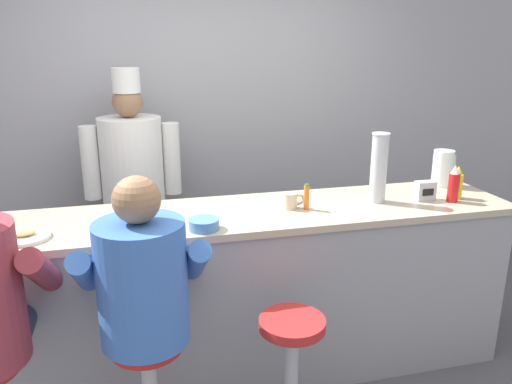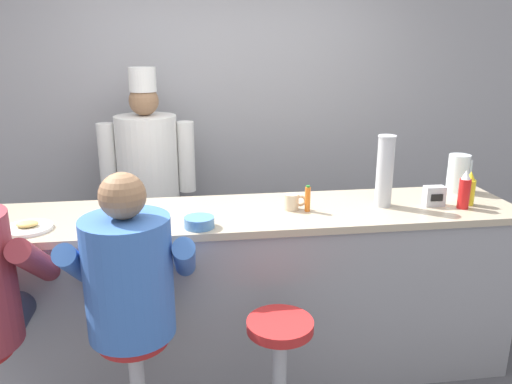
% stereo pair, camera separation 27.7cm
% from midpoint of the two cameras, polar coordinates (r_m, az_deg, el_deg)
% --- Properties ---
extents(wall_back, '(10.00, 0.06, 2.70)m').
position_cam_midpoint_polar(wall_back, '(4.10, -1.47, 8.27)').
color(wall_back, '#99999E').
rests_on(wall_back, ground_plane).
extents(diner_counter, '(3.15, 0.66, 1.03)m').
position_cam_midpoint_polar(diner_counter, '(3.04, 1.70, -11.44)').
color(diner_counter, gray).
rests_on(diner_counter, ground_plane).
extents(ketchup_bottle_red, '(0.07, 0.07, 0.23)m').
position_cam_midpoint_polar(ketchup_bottle_red, '(3.14, 25.09, 0.10)').
color(ketchup_bottle_red, red).
rests_on(ketchup_bottle_red, diner_counter).
extents(mustard_bottle_yellow, '(0.07, 0.07, 0.20)m').
position_cam_midpoint_polar(mustard_bottle_yellow, '(3.23, 25.51, 0.24)').
color(mustard_bottle_yellow, yellow).
rests_on(mustard_bottle_yellow, diner_counter).
extents(hot_sauce_bottle_orange, '(0.03, 0.03, 0.15)m').
position_cam_midpoint_polar(hot_sauce_bottle_orange, '(2.84, 8.72, -0.82)').
color(hot_sauce_bottle_orange, orange).
rests_on(hot_sauce_bottle_orange, diner_counter).
extents(water_pitcher_clear, '(0.15, 0.13, 0.24)m').
position_cam_midpoint_polar(water_pitcher_clear, '(3.48, 24.27, 1.95)').
color(water_pitcher_clear, silver).
rests_on(water_pitcher_clear, diner_counter).
extents(breakfast_plate, '(0.24, 0.24, 0.05)m').
position_cam_midpoint_polar(breakfast_plate, '(2.74, -22.06, -3.81)').
color(breakfast_plate, white).
rests_on(breakfast_plate, diner_counter).
extents(cereal_bowl, '(0.16, 0.16, 0.06)m').
position_cam_midpoint_polar(cereal_bowl, '(2.58, -3.45, -3.52)').
color(cereal_bowl, '#4C7FB7').
rests_on(cereal_bowl, diner_counter).
extents(coffee_mug_tan, '(0.13, 0.08, 0.09)m').
position_cam_midpoint_polar(coffee_mug_tan, '(2.86, 6.95, -1.17)').
color(coffee_mug_tan, beige).
rests_on(coffee_mug_tan, diner_counter).
extents(coffee_mug_white, '(0.13, 0.08, 0.09)m').
position_cam_midpoint_polar(coffee_mug_white, '(2.64, -13.05, -2.99)').
color(coffee_mug_white, white).
rests_on(coffee_mug_white, diner_counter).
extents(cup_stack_steel, '(0.10, 0.10, 0.42)m').
position_cam_midpoint_polar(cup_stack_steel, '(3.00, 17.11, 2.27)').
color(cup_stack_steel, '#B7BABF').
rests_on(cup_stack_steel, diner_counter).
extents(napkin_dispenser_chrome, '(0.12, 0.07, 0.12)m').
position_cam_midpoint_polar(napkin_dispenser_chrome, '(3.14, 22.11, -0.46)').
color(napkin_dispenser_chrome, silver).
rests_on(napkin_dispenser_chrome, diner_counter).
extents(diner_seated_blue, '(0.59, 0.58, 1.44)m').
position_cam_midpoint_polar(diner_seated_blue, '(2.31, -10.82, -10.31)').
color(diner_seated_blue, '#B2B5BA').
rests_on(diner_seated_blue, ground_plane).
extents(empty_stool_round, '(0.32, 0.32, 0.68)m').
position_cam_midpoint_polar(empty_stool_round, '(2.57, 5.96, -18.85)').
color(empty_stool_round, '#B2B5BA').
rests_on(empty_stool_round, ground_plane).
extents(cook_in_whites_near, '(0.70, 0.45, 1.79)m').
position_cam_midpoint_polar(cook_in_whites_near, '(3.78, -10.14, 1.61)').
color(cook_in_whites_near, '#232328').
rests_on(cook_in_whites_near, ground_plane).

